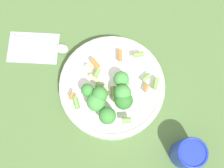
# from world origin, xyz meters

# --- Properties ---
(ground_plane) EXTENTS (3.00, 3.00, 0.00)m
(ground_plane) POSITION_xyz_m (0.00, 0.00, 0.00)
(ground_plane) COLOR #4C6B38
(bowl) EXTENTS (0.27, 0.27, 0.05)m
(bowl) POSITION_xyz_m (0.00, 0.00, 0.03)
(bowl) COLOR white
(bowl) RESTS_ON ground_plane
(pasta_salad) EXTENTS (0.19, 0.23, 0.07)m
(pasta_salad) POSITION_xyz_m (-0.04, 0.01, 0.09)
(pasta_salad) COLOR #8CB766
(pasta_salad) RESTS_ON bowl
(cup) EXTENTS (0.07, 0.07, 0.10)m
(cup) POSITION_xyz_m (-0.20, -0.15, 0.05)
(cup) COLOR #192DAD
(cup) RESTS_ON ground_plane
(napkin) EXTENTS (0.12, 0.15, 0.01)m
(napkin) POSITION_xyz_m (0.15, 0.19, 0.00)
(napkin) COLOR #B2BCC6
(napkin) RESTS_ON ground_plane
(spoon) EXTENTS (0.09, 0.15, 0.01)m
(spoon) POSITION_xyz_m (0.15, 0.14, 0.01)
(spoon) COLOR silver
(spoon) RESTS_ON napkin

